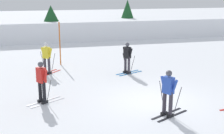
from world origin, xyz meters
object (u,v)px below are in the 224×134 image
at_px(skier_black, 127,57).
at_px(conifer_far_right, 127,14).
at_px(skier_blue, 168,92).
at_px(conifer_far_left, 51,18).
at_px(skier_red, 42,81).
at_px(trail_marker_pole, 60,44).
at_px(skier_yellow, 47,57).

relative_size(skier_black, conifer_far_right, 0.49).
height_order(skier_blue, conifer_far_left, conifer_far_left).
bearing_deg(skier_blue, skier_black, 87.18).
height_order(skier_red, trail_marker_pole, trail_marker_pole).
height_order(skier_blue, skier_yellow, same).
distance_m(trail_marker_pole, conifer_far_right, 13.43).
relative_size(skier_red, conifer_far_right, 0.49).
distance_m(skier_blue, conifer_far_left, 18.65).
height_order(trail_marker_pole, conifer_far_left, conifer_far_left).
distance_m(skier_blue, conifer_far_right, 20.34).
bearing_deg(skier_yellow, trail_marker_pole, 65.16).
bearing_deg(skier_blue, skier_yellow, 119.74).
xyz_separation_m(skier_yellow, skier_black, (4.21, -1.01, -0.00)).
xyz_separation_m(skier_yellow, trail_marker_pole, (0.87, 1.88, 0.38)).
height_order(skier_red, skier_black, same).
xyz_separation_m(skier_red, trail_marker_pole, (1.24, 6.31, 0.38)).
bearing_deg(conifer_far_left, skier_red, -94.64).
distance_m(skier_red, conifer_far_left, 16.02).
height_order(skier_red, conifer_far_right, conifer_far_right).
bearing_deg(trail_marker_pole, skier_yellow, -114.84).
distance_m(skier_red, conifer_far_right, 19.51).
distance_m(skier_red, skier_black, 5.72).
bearing_deg(conifer_far_right, skier_yellow, -123.27).
distance_m(skier_blue, trail_marker_pole, 9.27).
relative_size(skier_yellow, trail_marker_pole, 0.66).
relative_size(skier_black, conifer_far_left, 0.55).
height_order(skier_yellow, trail_marker_pole, trail_marker_pole).
bearing_deg(conifer_far_left, skier_yellow, -94.57).
bearing_deg(trail_marker_pole, skier_black, -40.86).
xyz_separation_m(skier_red, conifer_far_left, (1.29, 15.94, 1.06)).
bearing_deg(skier_black, trail_marker_pole, 139.14).
bearing_deg(trail_marker_pole, skier_blue, -70.76).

